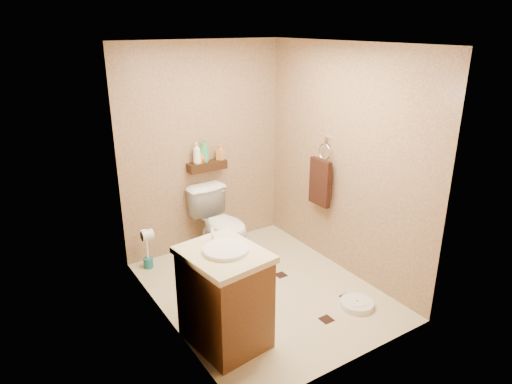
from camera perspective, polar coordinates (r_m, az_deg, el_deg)
ground at (r=4.76m, az=0.86°, el=-12.14°), size 2.50×2.50×0.00m
wall_back at (r=5.28m, az=-6.59°, el=5.34°), size 2.00×0.04×2.40m
wall_front at (r=3.34m, az=12.90°, el=-4.19°), size 2.00×0.04×2.40m
wall_left at (r=3.81m, az=-11.70°, el=-0.97°), size 0.04×2.50×2.40m
wall_right at (r=4.84m, az=10.90°, el=3.69°), size 0.04×2.50×2.40m
ceiling at (r=4.01m, az=1.05°, el=18.11°), size 2.00×2.50×0.02m
wall_shelf at (r=5.26m, az=-6.13°, el=3.25°), size 0.46×0.14×0.10m
floor_accents at (r=4.74m, az=1.59°, el=-12.27°), size 1.31×1.44×0.01m
toilet at (r=5.19m, az=-4.33°, el=-4.20°), size 0.52×0.83×0.81m
vanity at (r=3.87m, az=-3.92°, el=-12.88°), size 0.66×0.77×0.99m
bathroom_scale at (r=4.60m, az=12.49°, el=-13.50°), size 0.41×0.41×0.06m
toilet_brush at (r=5.21m, az=-13.40°, el=-7.59°), size 0.11×0.11×0.46m
towel_ring at (r=5.03m, az=8.05°, el=1.48°), size 0.12×0.30×0.76m
toilet_paper at (r=4.63m, az=-13.46°, el=-5.26°), size 0.12×0.11×0.12m
bottle_a at (r=5.16m, az=-7.40°, el=4.86°), size 0.13×0.13×0.24m
bottle_b at (r=5.19m, az=-6.98°, el=4.44°), size 0.09×0.10×0.15m
bottle_c at (r=5.20m, az=-6.79°, el=4.34°), size 0.11×0.11×0.13m
bottle_d at (r=5.20m, az=-6.49°, el=5.11°), size 0.14×0.14×0.26m
bottle_e at (r=5.30m, az=-4.47°, el=5.03°), size 0.11×0.11×0.18m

